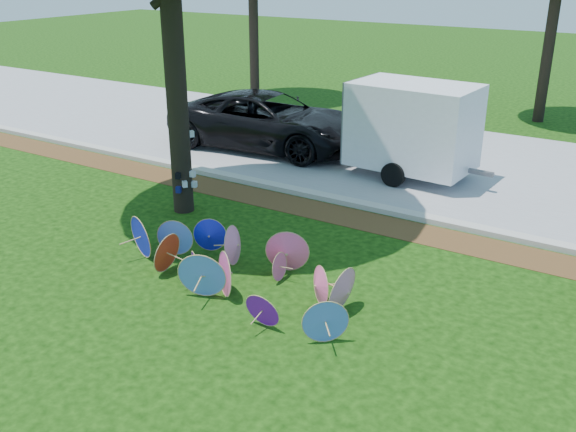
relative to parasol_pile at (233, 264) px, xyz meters
name	(u,v)px	position (x,y,z in m)	size (l,w,h in m)	color
ground	(197,300)	(-0.15, -0.79, -0.37)	(90.00, 90.00, 0.00)	black
mulch_strip	(329,213)	(-0.15, 3.71, -0.36)	(90.00, 1.00, 0.01)	#472D16
curb	(344,201)	(-0.15, 4.41, -0.31)	(90.00, 0.30, 0.12)	#B7B5AD
street	(413,158)	(-0.15, 8.56, -0.36)	(90.00, 8.00, 0.01)	gray
parasol_pile	(233,264)	(0.00, 0.00, 0.00)	(4.95, 2.07, 0.83)	#5079E5
black_van	(268,121)	(-4.14, 7.29, 0.43)	(2.64, 5.73, 1.59)	black
cargo_trailer	(413,125)	(0.37, 7.01, 0.96)	(2.94, 1.86, 2.66)	white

